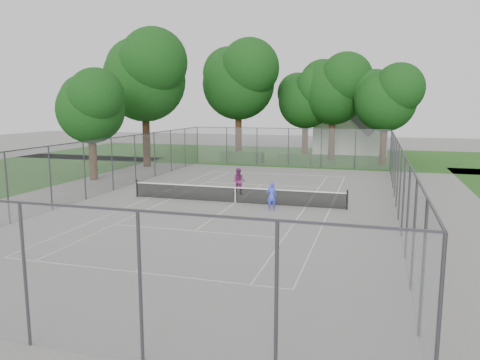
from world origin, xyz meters
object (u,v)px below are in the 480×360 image
(tennis_net, at_px, (235,194))
(woman_player, at_px, (239,181))
(girl_player, at_px, (272,196))
(house, at_px, (352,118))

(tennis_net, distance_m, woman_player, 2.60)
(girl_player, bearing_deg, house, -117.23)
(tennis_net, xyz_separation_m, house, (4.85, 31.24, 3.59))
(girl_player, xyz_separation_m, woman_player, (-2.95, 3.73, 0.07))
(girl_player, relative_size, woman_player, 0.91)
(house, distance_m, girl_player, 32.70)
(girl_player, bearing_deg, woman_player, -74.63)
(woman_player, bearing_deg, house, 77.47)
(tennis_net, xyz_separation_m, girl_player, (2.43, -1.20, 0.26))
(house, bearing_deg, woman_player, -100.60)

